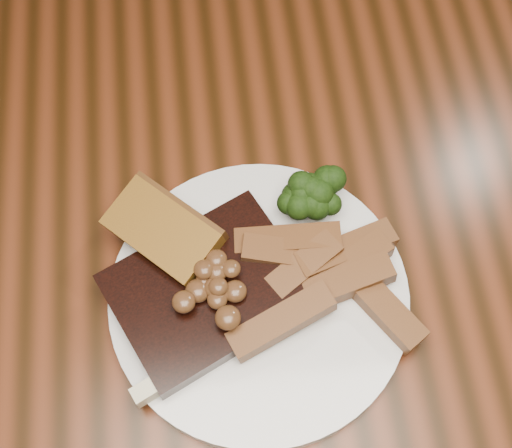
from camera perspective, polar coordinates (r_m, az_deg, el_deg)
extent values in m
plane|color=#35170C|center=(1.39, -0.43, -13.94)|extent=(4.50, 4.50, 0.00)
cube|color=#552411|center=(0.69, -0.85, -1.56)|extent=(1.60, 0.90, 0.04)
cylinder|color=black|center=(1.60, -15.99, 14.55)|extent=(0.04, 0.04, 0.38)
cylinder|color=black|center=(1.44, -0.36, 9.93)|extent=(0.04, 0.04, 0.38)
cylinder|color=black|center=(1.40, -12.56, 5.59)|extent=(0.04, 0.04, 0.38)
cylinder|color=white|center=(0.64, 0.23, -5.95)|extent=(0.30, 0.30, 0.01)
cube|color=black|center=(0.63, -3.86, -5.35)|extent=(0.20, 0.18, 0.02)
cube|color=beige|center=(0.61, -3.40, -10.23)|extent=(0.14, 0.08, 0.02)
cube|color=brown|center=(0.65, -7.30, -1.31)|extent=(0.11, 0.11, 0.02)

